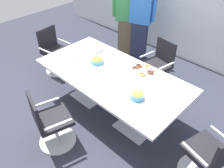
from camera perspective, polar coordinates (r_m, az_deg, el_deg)
ground_plane at (r=4.00m, az=0.00°, el=-6.30°), size 10.00×10.00×0.01m
conference_table at (r=3.59m, az=0.00°, el=0.95°), size 2.40×1.20×0.75m
office_chair_0 at (r=4.38m, az=11.24°, el=4.17°), size 0.63×0.63×0.91m
office_chair_1 at (r=4.89m, az=-14.06°, el=7.49°), size 0.60×0.60×0.91m
office_chair_2 at (r=3.33m, az=-15.09°, el=-9.40°), size 0.66×0.66×0.91m
office_chair_3 at (r=3.10m, az=22.94°, el=-16.34°), size 0.66×0.66×0.91m
person_standing_0 at (r=5.11m, az=3.58°, el=16.49°), size 0.56×0.42×1.78m
person_standing_1 at (r=5.01m, az=7.13°, el=15.78°), size 0.60×0.36×1.78m
snack_bowl_chips_yellow at (r=3.05m, az=6.28°, el=-2.76°), size 0.18×0.18×0.11m
snack_bowl_pretzels at (r=3.76m, az=-3.71°, el=5.87°), size 0.22×0.22×0.09m
donut_platter at (r=3.60m, az=7.71°, el=3.48°), size 0.35×0.35×0.04m
plate_stack at (r=3.96m, az=-9.59°, el=6.71°), size 0.21×0.21×0.04m
napkin_pile at (r=4.11m, az=-4.19°, el=8.81°), size 0.20×0.20×0.09m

